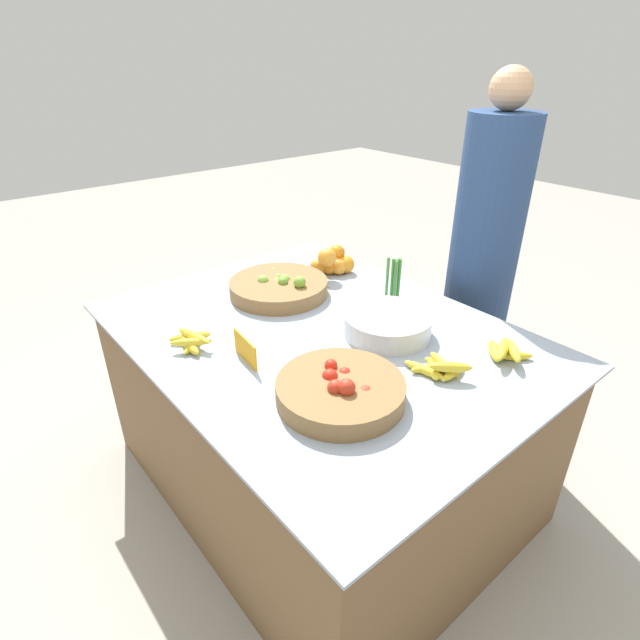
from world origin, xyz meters
name	(u,v)px	position (x,y,z in m)	size (l,w,h in m)	color
ground_plane	(320,478)	(0.00, 0.00, 0.00)	(12.00, 12.00, 0.00)	#A39E93
market_table	(320,411)	(0.00, 0.00, 0.37)	(1.57, 1.19, 0.73)	brown
lime_bowl	(279,287)	(-0.36, 0.07, 0.76)	(0.41, 0.41, 0.11)	olive
tomato_basket	(340,390)	(0.34, -0.21, 0.76)	(0.38, 0.38, 0.10)	olive
orange_pile	(332,263)	(-0.38, 0.39, 0.78)	(0.14, 0.19, 0.14)	orange
metal_bowl	(387,324)	(0.16, 0.18, 0.77)	(0.31, 0.31, 0.08)	silver
price_sign	(245,349)	(-0.01, -0.31, 0.77)	(0.16, 0.02, 0.09)	orange
veg_bundle	(394,281)	(-0.01, 0.39, 0.82)	(0.06, 0.05, 0.18)	#428438
banana_bunch_front_left	(192,340)	(-0.21, -0.40, 0.75)	(0.16, 0.16, 0.06)	yellow
banana_bunch_front_center	(505,351)	(0.53, 0.36, 0.76)	(0.18, 0.18, 0.06)	yellow
banana_bunch_middle_right	(439,368)	(0.45, 0.12, 0.75)	(0.20, 0.16, 0.06)	yellow
vendor_person	(480,278)	(0.09, 0.85, 0.74)	(0.29, 0.29, 1.59)	navy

